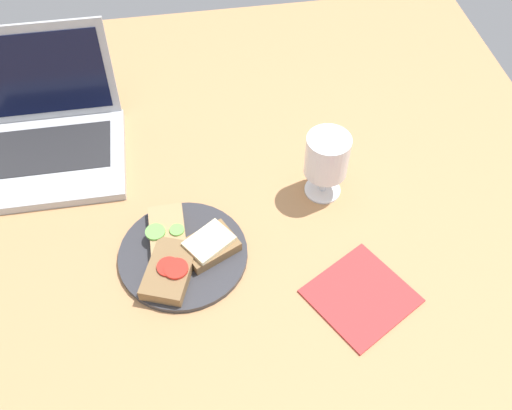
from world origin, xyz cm
name	(u,v)px	position (x,y,z in cm)	size (l,w,h in cm)	color
wooden_table	(230,224)	(0.00, 0.00, 1.50)	(140.00, 140.00, 3.00)	#B27F51
plate	(183,254)	(-9.27, -6.77, 3.53)	(23.02, 23.02, 1.05)	#333338
sandwich_with_cucumber	(167,232)	(-11.65, -2.57, 5.15)	(7.04, 11.19, 2.55)	#A88456
sandwich_with_tomato	(170,270)	(-11.71, -10.94, 5.32)	(10.94, 13.56, 2.89)	brown
sandwich_with_cheese	(210,245)	(-4.43, -6.87, 5.43)	(11.31, 10.16, 2.94)	brown
wine_glass	(327,158)	(18.86, 4.26, 12.17)	(8.16, 8.16, 14.02)	white
laptop	(46,135)	(-34.25, 24.07, 7.26)	(30.37, 27.75, 22.75)	#ADAFB5
napkin	(361,296)	(19.85, -19.84, 3.20)	(15.57, 15.01, 0.40)	#B23333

